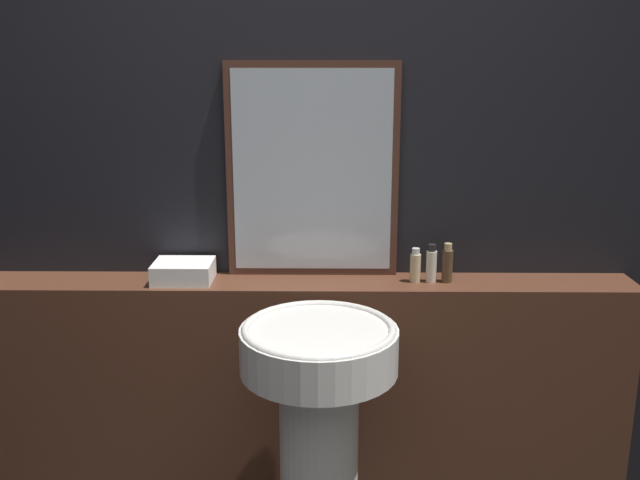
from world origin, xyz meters
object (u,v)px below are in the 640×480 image
object	(u,v)px
shampoo_bottle	(415,266)
lotion_bottle	(447,264)
towel_stack	(183,271)
mirror	(312,171)
pedestal_sink	(319,431)
conditioner_bottle	(431,265)

from	to	relation	value
shampoo_bottle	lotion_bottle	bearing A→B (deg)	0.00
towel_stack	shampoo_bottle	size ratio (longest dim) A/B	1.68
towel_stack	mirror	bearing A→B (deg)	10.99
pedestal_sink	mirror	size ratio (longest dim) A/B	1.28
lotion_bottle	pedestal_sink	bearing A→B (deg)	-138.05
pedestal_sink	towel_stack	xyz separation A→B (m)	(-0.48, 0.40, 0.39)
mirror	towel_stack	distance (m)	0.57
pedestal_sink	lotion_bottle	world-z (taller)	lotion_bottle
mirror	conditioner_bottle	world-z (taller)	mirror
mirror	shampoo_bottle	distance (m)	0.49
pedestal_sink	mirror	bearing A→B (deg)	93.37
shampoo_bottle	conditioner_bottle	size ratio (longest dim) A/B	0.90
pedestal_sink	shampoo_bottle	world-z (taller)	shampoo_bottle
shampoo_bottle	pedestal_sink	bearing A→B (deg)	-129.79
conditioner_bottle	shampoo_bottle	bearing A→B (deg)	-180.00
towel_stack	lotion_bottle	xyz separation A→B (m)	(0.92, -0.00, 0.03)
conditioner_bottle	mirror	bearing A→B (deg)	168.08
mirror	conditioner_bottle	size ratio (longest dim) A/B	5.54
towel_stack	conditioner_bottle	world-z (taller)	conditioner_bottle
conditioner_bottle	lotion_bottle	size ratio (longest dim) A/B	0.97
pedestal_sink	towel_stack	bearing A→B (deg)	140.36
shampoo_bottle	mirror	bearing A→B (deg)	166.30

